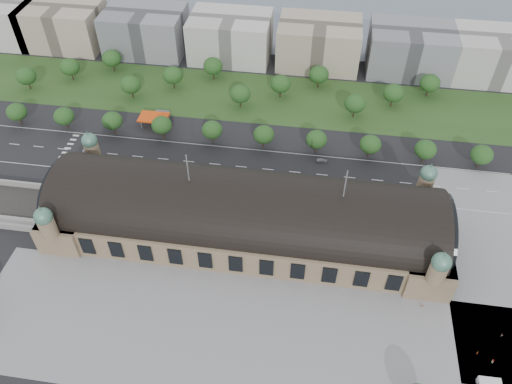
# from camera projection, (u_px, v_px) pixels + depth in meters

# --- Properties ---
(ground) EXTENTS (900.00, 900.00, 0.00)m
(ground) POSITION_uv_depth(u_px,v_px,m) (245.00, 233.00, 194.95)
(ground) COLOR black
(ground) RESTS_ON ground
(station) EXTENTS (150.00, 48.40, 44.30)m
(station) POSITION_uv_depth(u_px,v_px,m) (245.00, 215.00, 187.72)
(station) COLOR #857152
(station) RESTS_ON ground
(plaza_south) EXTENTS (190.00, 48.00, 0.12)m
(plaza_south) POSITION_uv_depth(u_px,v_px,m) (254.00, 338.00, 162.99)
(plaza_south) COLOR gray
(plaza_south) RESTS_ON ground
(road_slab) EXTENTS (260.00, 26.00, 0.10)m
(road_slab) POSITION_uv_depth(u_px,v_px,m) (215.00, 164.00, 223.73)
(road_slab) COLOR black
(road_slab) RESTS_ON ground
(grass_belt) EXTENTS (300.00, 45.00, 0.10)m
(grass_belt) POSITION_uv_depth(u_px,v_px,m) (246.00, 96.00, 261.86)
(grass_belt) COLOR #28491D
(grass_belt) RESTS_ON ground
(petrol_station) EXTENTS (14.00, 13.00, 5.05)m
(petrol_station) POSITION_uv_depth(u_px,v_px,m) (158.00, 116.00, 244.36)
(petrol_station) COLOR #E3450D
(petrol_station) RESTS_ON ground
(office_0) EXTENTS (45.00, 32.00, 24.00)m
(office_0) POSITION_uv_depth(u_px,v_px,m) (0.00, 20.00, 297.65)
(office_0) COLOR beige
(office_0) RESTS_ON ground
(office_1) EXTENTS (45.00, 32.00, 24.00)m
(office_1) POSITION_uv_depth(u_px,v_px,m) (64.00, 25.00, 293.49)
(office_1) COLOR tan
(office_1) RESTS_ON ground
(office_2) EXTENTS (45.00, 32.00, 24.00)m
(office_2) POSITION_uv_depth(u_px,v_px,m) (146.00, 31.00, 288.28)
(office_2) COLOR gray
(office_2) RESTS_ON ground
(office_3) EXTENTS (45.00, 32.00, 24.00)m
(office_3) POSITION_uv_depth(u_px,v_px,m) (231.00, 37.00, 283.08)
(office_3) COLOR beige
(office_3) RESTS_ON ground
(office_4) EXTENTS (45.00, 32.00, 24.00)m
(office_4) POSITION_uv_depth(u_px,v_px,m) (319.00, 43.00, 277.88)
(office_4) COLOR tan
(office_4) RESTS_ON ground
(office_5) EXTENTS (45.00, 32.00, 24.00)m
(office_5) POSITION_uv_depth(u_px,v_px,m) (410.00, 50.00, 272.68)
(office_5) COLOR gray
(office_5) RESTS_ON ground
(office_6) EXTENTS (45.00, 32.00, 24.00)m
(office_6) POSITION_uv_depth(u_px,v_px,m) (496.00, 56.00, 268.00)
(office_6) COLOR beige
(office_6) RESTS_ON ground
(tree_row_0) EXTENTS (9.60, 9.60, 11.52)m
(tree_row_0) POSITION_uv_depth(u_px,v_px,m) (17.00, 112.00, 239.45)
(tree_row_0) COLOR #2D2116
(tree_row_0) RESTS_ON ground
(tree_row_1) EXTENTS (9.60, 9.60, 11.52)m
(tree_row_1) POSITION_uv_depth(u_px,v_px,m) (64.00, 116.00, 236.95)
(tree_row_1) COLOR #2D2116
(tree_row_1) RESTS_ON ground
(tree_row_2) EXTENTS (9.60, 9.60, 11.52)m
(tree_row_2) POSITION_uv_depth(u_px,v_px,m) (112.00, 121.00, 234.46)
(tree_row_2) COLOR #2D2116
(tree_row_2) RESTS_ON ground
(tree_row_3) EXTENTS (9.60, 9.60, 11.52)m
(tree_row_3) POSITION_uv_depth(u_px,v_px,m) (162.00, 125.00, 231.96)
(tree_row_3) COLOR #2D2116
(tree_row_3) RESTS_ON ground
(tree_row_4) EXTENTS (9.60, 9.60, 11.52)m
(tree_row_4) POSITION_uv_depth(u_px,v_px,m) (212.00, 130.00, 229.46)
(tree_row_4) COLOR #2D2116
(tree_row_4) RESTS_ON ground
(tree_row_5) EXTENTS (9.60, 9.60, 11.52)m
(tree_row_5) POSITION_uv_depth(u_px,v_px,m) (264.00, 135.00, 226.97)
(tree_row_5) COLOR #2D2116
(tree_row_5) RESTS_ON ground
(tree_row_6) EXTENTS (9.60, 9.60, 11.52)m
(tree_row_6) POSITION_uv_depth(u_px,v_px,m) (316.00, 139.00, 224.47)
(tree_row_6) COLOR #2D2116
(tree_row_6) RESTS_ON ground
(tree_row_7) EXTENTS (9.60, 9.60, 11.52)m
(tree_row_7) POSITION_uv_depth(u_px,v_px,m) (370.00, 144.00, 221.97)
(tree_row_7) COLOR #2D2116
(tree_row_7) RESTS_ON ground
(tree_row_8) EXTENTS (9.60, 9.60, 11.52)m
(tree_row_8) POSITION_uv_depth(u_px,v_px,m) (426.00, 149.00, 219.48)
(tree_row_8) COLOR #2D2116
(tree_row_8) RESTS_ON ground
(tree_row_9) EXTENTS (9.60, 9.60, 11.52)m
(tree_row_9) POSITION_uv_depth(u_px,v_px,m) (482.00, 155.00, 216.98)
(tree_row_9) COLOR #2D2116
(tree_row_9) RESTS_ON ground
(tree_belt_0) EXTENTS (10.40, 10.40, 12.48)m
(tree_belt_0) POSITION_uv_depth(u_px,v_px,m) (26.00, 76.00, 261.13)
(tree_belt_0) COLOR #2D2116
(tree_belt_0) RESTS_ON ground
(tree_belt_1) EXTENTS (10.40, 10.40, 12.48)m
(tree_belt_1) POSITION_uv_depth(u_px,v_px,m) (70.00, 67.00, 267.59)
(tree_belt_1) COLOR #2D2116
(tree_belt_1) RESTS_ON ground
(tree_belt_2) EXTENTS (10.40, 10.40, 12.48)m
(tree_belt_2) POSITION_uv_depth(u_px,v_px,m) (111.00, 58.00, 274.05)
(tree_belt_2) COLOR #2D2116
(tree_belt_2) RESTS_ON ground
(tree_belt_3) EXTENTS (10.40, 10.40, 12.48)m
(tree_belt_3) POSITION_uv_depth(u_px,v_px,m) (131.00, 85.00, 255.20)
(tree_belt_3) COLOR #2D2116
(tree_belt_3) RESTS_ON ground
(tree_belt_4) EXTENTS (10.40, 10.40, 12.48)m
(tree_belt_4) POSITION_uv_depth(u_px,v_px,m) (173.00, 75.00, 261.66)
(tree_belt_4) COLOR #2D2116
(tree_belt_4) RESTS_ON ground
(tree_belt_5) EXTENTS (10.40, 10.40, 12.48)m
(tree_belt_5) POSITION_uv_depth(u_px,v_px,m) (213.00, 66.00, 268.12)
(tree_belt_5) COLOR #2D2116
(tree_belt_5) RESTS_ON ground
(tree_belt_6) EXTENTS (10.40, 10.40, 12.48)m
(tree_belt_6) POSITION_uv_depth(u_px,v_px,m) (240.00, 94.00, 249.27)
(tree_belt_6) COLOR #2D2116
(tree_belt_6) RESTS_ON ground
(tree_belt_7) EXTENTS (10.40, 10.40, 12.48)m
(tree_belt_7) POSITION_uv_depth(u_px,v_px,m) (281.00, 84.00, 255.73)
(tree_belt_7) COLOR #2D2116
(tree_belt_7) RESTS_ON ground
(tree_belt_8) EXTENTS (10.40, 10.40, 12.48)m
(tree_belt_8) POSITION_uv_depth(u_px,v_px,m) (319.00, 74.00, 262.19)
(tree_belt_8) COLOR #2D2116
(tree_belt_8) RESTS_ON ground
(tree_belt_9) EXTENTS (10.40, 10.40, 12.48)m
(tree_belt_9) POSITION_uv_depth(u_px,v_px,m) (355.00, 103.00, 243.35)
(tree_belt_9) COLOR #2D2116
(tree_belt_9) RESTS_ON ground
(tree_belt_10) EXTENTS (10.40, 10.40, 12.48)m
(tree_belt_10) POSITION_uv_depth(u_px,v_px,m) (394.00, 93.00, 249.80)
(tree_belt_10) COLOR #2D2116
(tree_belt_10) RESTS_ON ground
(tree_belt_11) EXTENTS (10.40, 10.40, 12.48)m
(tree_belt_11) POSITION_uv_depth(u_px,v_px,m) (430.00, 83.00, 256.26)
(tree_belt_11) COLOR #2D2116
(tree_belt_11) RESTS_ON ground
(traffic_car_1) EXTENTS (4.19, 1.77, 1.35)m
(traffic_car_1) POSITION_uv_depth(u_px,v_px,m) (87.00, 151.00, 229.16)
(traffic_car_1) COLOR #9C9FA4
(traffic_car_1) RESTS_ON ground
(traffic_car_2) EXTENTS (5.63, 3.17, 1.48)m
(traffic_car_2) POSITION_uv_depth(u_px,v_px,m) (151.00, 164.00, 222.56)
(traffic_car_2) COLOR black
(traffic_car_2) RESTS_ON ground
(traffic_car_4) EXTENTS (4.54, 1.97, 1.52)m
(traffic_car_4) POSITION_uv_depth(u_px,v_px,m) (275.00, 173.00, 218.40)
(traffic_car_4) COLOR #1B204C
(traffic_car_4) RESTS_ON ground
(traffic_car_5) EXTENTS (4.71, 1.96, 1.51)m
(traffic_car_5) POSITION_uv_depth(u_px,v_px,m) (322.00, 161.00, 224.25)
(traffic_car_5) COLOR slate
(traffic_car_5) RESTS_ON ground
(traffic_car_6) EXTENTS (5.77, 2.74, 1.59)m
(traffic_car_6) POSITION_uv_depth(u_px,v_px,m) (418.00, 191.00, 210.24)
(traffic_car_6) COLOR white
(traffic_car_6) RESTS_ON ground
(parked_car_0) EXTENTS (5.11, 3.44, 1.59)m
(parked_car_0) POSITION_uv_depth(u_px,v_px,m) (89.00, 173.00, 218.21)
(parked_car_0) COLOR black
(parked_car_0) RESTS_ON ground
(parked_car_1) EXTENTS (5.27, 3.85, 1.33)m
(parked_car_1) POSITION_uv_depth(u_px,v_px,m) (130.00, 180.00, 215.62)
(parked_car_1) COLOR maroon
(parked_car_1) RESTS_ON ground
(parked_car_2) EXTENTS (5.60, 4.29, 1.51)m
(parked_car_2) POSITION_uv_depth(u_px,v_px,m) (100.00, 175.00, 217.42)
(parked_car_2) COLOR #162040
(parked_car_2) RESTS_ON ground
(parked_car_3) EXTENTS (5.07, 4.33, 1.64)m
(parked_car_3) POSITION_uv_depth(u_px,v_px,m) (132.00, 175.00, 217.60)
(parked_car_3) COLOR #5B5C62
(parked_car_3) RESTS_ON ground
(parked_car_4) EXTENTS (5.02, 4.20, 1.62)m
(parked_car_4) POSITION_uv_depth(u_px,v_px,m) (152.00, 177.00, 216.65)
(parked_car_4) COLOR silver
(parked_car_4) RESTS_ON ground
(parked_car_5) EXTENTS (5.62, 4.62, 1.42)m
(parked_car_5) POSITION_uv_depth(u_px,v_px,m) (200.00, 188.00, 211.72)
(parked_car_5) COLOR gray
(parked_car_5) RESTS_ON ground
(parked_car_6) EXTENTS (5.23, 4.15, 1.42)m
(parked_car_6) POSITION_uv_depth(u_px,v_px,m) (213.00, 183.00, 213.89)
(parked_car_6) COLOR black
(parked_car_6) RESTS_ON ground
(bus_west) EXTENTS (13.70, 4.44, 3.75)m
(bus_west) POSITION_uv_depth(u_px,v_px,m) (249.00, 176.00, 215.39)
(bus_west) COLOR #B13D1C
(bus_west) RESTS_ON ground
(bus_mid) EXTENTS (13.51, 3.55, 3.74)m
(bus_mid) POSITION_uv_depth(u_px,v_px,m) (267.00, 176.00, 215.26)
(bus_mid) COLOR beige
(bus_mid) RESTS_ON ground
(bus_east) EXTENTS (11.78, 3.62, 3.23)m
(bus_east) POSITION_uv_depth(u_px,v_px,m) (350.00, 188.00, 210.60)
(bus_east) COLOR #BAB5AC
(bus_east) RESTS_ON ground
(van_south) EXTENTS (6.70, 2.80, 2.88)m
(van_south) POSITION_uv_depth(u_px,v_px,m) (488.00, 383.00, 150.75)
(van_south) COLOR white
(van_south) RESTS_ON ground
(pedestrian_0) EXTENTS (0.85, 0.62, 1.57)m
(pedestrian_0) POSITION_uv_depth(u_px,v_px,m) (422.00, 307.00, 170.39)
(pedestrian_0) COLOR gray
(pedestrian_0) RESTS_ON ground
(pedestrian_1) EXTENTS (0.84, 0.81, 1.95)m
(pedestrian_1) POSITION_uv_depth(u_px,v_px,m) (477.00, 353.00, 158.12)
(pedestrian_1) COLOR gray
(pedestrian_1) RESTS_ON ground
(pedestrian_2) EXTENTS (0.54, 0.88, 1.76)m
(pedestrian_2) POSITION_uv_depth(u_px,v_px,m) (502.00, 335.00, 162.71)
(pedestrian_2) COLOR gray
(pedestrian_2) RESTS_ON ground
(pedestrian_5) EXTENTS (0.62, 0.92, 1.74)m
(pedestrian_5) POSITION_uv_depth(u_px,v_px,m) (493.00, 361.00, 156.27)
(pedestrian_5) COLOR gray
(pedestrian_5) RESTS_ON ground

